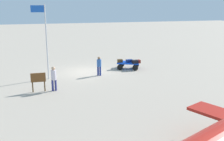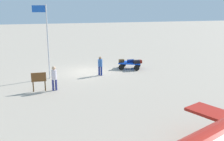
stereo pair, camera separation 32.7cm
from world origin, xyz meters
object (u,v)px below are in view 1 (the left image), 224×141
at_px(suitcase_dark, 135,62).
at_px(suitcase_olive, 137,62).
at_px(suitcase_grey, 120,61).
at_px(signboard, 38,79).
at_px(worker_lead, 99,65).
at_px(worker_trailing, 54,77).
at_px(suitcase_navy, 129,61).
at_px(flagpole, 45,36).
at_px(luggage_cart, 128,64).

xyz_separation_m(suitcase_dark, suitcase_olive, (-0.20, -0.02, -0.00)).
height_order(suitcase_grey, signboard, signboard).
bearing_deg(worker_lead, suitcase_grey, -143.53).
xyz_separation_m(suitcase_olive, worker_trailing, (7.44, 3.95, 0.23)).
relative_size(suitcase_olive, suitcase_navy, 0.89).
bearing_deg(signboard, suitcase_olive, -155.26).
relative_size(suitcase_navy, signboard, 0.47).
bearing_deg(suitcase_olive, worker_lead, 14.93).
bearing_deg(worker_trailing, suitcase_dark, -151.52).
relative_size(suitcase_grey, flagpole, 0.08).
bearing_deg(suitcase_olive, suitcase_grey, -28.96).
bearing_deg(suitcase_navy, signboard, 29.04).
height_order(worker_trailing, flagpole, flagpole).
xyz_separation_m(suitcase_grey, flagpole, (6.40, 1.57, 2.58)).
distance_m(suitcase_olive, suitcase_navy, 0.73).
height_order(luggage_cart, suitcase_dark, suitcase_dark).
bearing_deg(suitcase_dark, worker_lead, 15.44).
relative_size(suitcase_olive, signboard, 0.42).
height_order(suitcase_dark, suitcase_olive, suitcase_dark).
bearing_deg(suitcase_grey, worker_trailing, 37.52).
bearing_deg(worker_trailing, suitcase_navy, -147.22).
distance_m(suitcase_olive, flagpole, 8.19).
relative_size(luggage_cart, suitcase_navy, 3.72).
xyz_separation_m(suitcase_dark, signboard, (8.22, 3.86, 0.11)).
xyz_separation_m(worker_lead, flagpole, (4.08, -0.14, 2.40)).
bearing_deg(signboard, suitcase_grey, -146.90).
bearing_deg(worker_trailing, worker_lead, -141.85).
bearing_deg(signboard, luggage_cart, -150.17).
relative_size(suitcase_navy, worker_lead, 0.39).
bearing_deg(suitcase_grey, flagpole, 13.82).
xyz_separation_m(worker_trailing, flagpole, (0.29, -3.11, 2.34)).
bearing_deg(suitcase_navy, suitcase_olive, 137.44).
xyz_separation_m(luggage_cart, signboard, (7.80, 4.47, 0.40)).
distance_m(suitcase_grey, worker_lead, 2.89).
relative_size(worker_lead, worker_trailing, 0.93).
bearing_deg(worker_trailing, signboard, -3.83).
distance_m(suitcase_grey, suitcase_dark, 1.37).
bearing_deg(suitcase_dark, suitcase_olive, -174.02).
relative_size(suitcase_dark, signboard, 0.45).
relative_size(suitcase_dark, worker_trailing, 0.34).
xyz_separation_m(luggage_cart, suitcase_navy, (-0.08, 0.10, 0.27)).
relative_size(worker_lead, signboard, 1.22).
relative_size(suitcase_grey, worker_lead, 0.30).
height_order(suitcase_navy, flagpole, flagpole).
height_order(worker_trailing, signboard, worker_trailing).
distance_m(luggage_cart, flagpole, 7.79).
distance_m(suitcase_dark, suitcase_olive, 0.20).
xyz_separation_m(luggage_cart, worker_trailing, (6.82, 4.54, 0.52)).
distance_m(flagpole, signboard, 3.98).
xyz_separation_m(suitcase_grey, suitcase_dark, (-1.13, 0.76, 0.01)).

